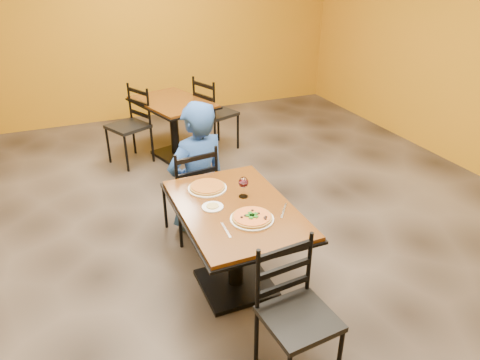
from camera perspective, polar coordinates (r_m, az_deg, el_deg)
name	(u,v)px	position (r m, az deg, el deg)	size (l,w,h in m)	color
floor	(215,251)	(4.07, -3.26, -9.19)	(7.00, 8.00, 0.01)	black
wall_back	(122,22)	(7.24, -15.03, 19.13)	(7.00, 0.01, 3.00)	#B87714
table_main	(235,228)	(3.37, -0.60, -6.25)	(0.83, 1.23, 0.75)	#5D310E
table_second	(173,116)	(5.81, -8.60, 8.23)	(1.04, 1.29, 0.75)	#5D310E
chair_main_near	(299,319)	(2.81, 7.65, -17.40)	(0.41, 0.41, 0.91)	black
chair_main_far	(190,189)	(4.12, -6.52, -1.22)	(0.42, 0.42, 0.93)	black
chair_second_left	(128,127)	(5.73, -14.26, 6.67)	(0.44, 0.44, 0.96)	black
chair_second_right	(216,114)	(5.99, -3.07, 8.55)	(0.45, 0.45, 1.00)	black
diner	(197,167)	(4.16, -5.54, 1.74)	(0.63, 0.41, 1.27)	navy
plate_main	(252,219)	(3.11, 1.56, -5.05)	(0.31, 0.31, 0.01)	white
pizza_main	(252,217)	(3.10, 1.56, -4.80)	(0.28, 0.28, 0.02)	#97360B
plate_far	(207,188)	(3.51, -4.24, -1.07)	(0.31, 0.31, 0.01)	white
pizza_far	(207,187)	(3.50, -4.24, -0.84)	(0.28, 0.28, 0.02)	#B08621
side_plate	(213,207)	(3.26, -3.56, -3.49)	(0.16, 0.16, 0.01)	white
dip	(213,206)	(3.25, -3.56, -3.35)	(0.09, 0.09, 0.01)	tan
wine_glass	(243,186)	(3.35, 0.44, -0.81)	(0.08, 0.08, 0.18)	white
fork	(226,230)	(3.00, -1.82, -6.48)	(0.01, 0.19, 0.00)	silver
knife	(284,211)	(3.23, 5.67, -3.96)	(0.01, 0.21, 0.00)	silver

